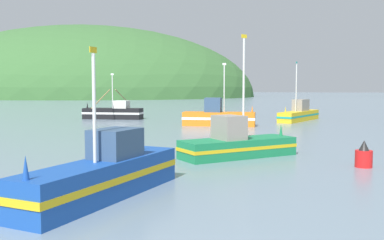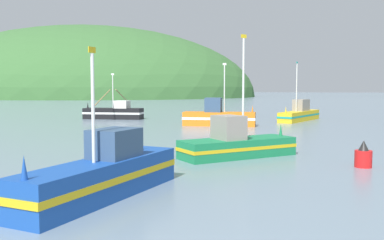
% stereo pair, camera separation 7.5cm
% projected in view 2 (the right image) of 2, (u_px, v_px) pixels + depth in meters
% --- Properties ---
extents(hill_mid_right, '(138.21, 110.57, 56.21)m').
position_uv_depth(hill_mid_right, '(85.00, 96.00, 179.28)').
color(hill_mid_right, '#386633').
rests_on(hill_mid_right, ground).
extents(fishing_boat_blue, '(3.68, 7.96, 5.26)m').
position_uv_depth(fishing_boat_blue, '(104.00, 174.00, 15.45)').
color(fishing_boat_blue, '#19479E').
rests_on(fishing_boat_blue, ground).
extents(fishing_boat_orange, '(7.28, 2.02, 6.26)m').
position_uv_depth(fishing_boat_orange, '(218.00, 117.00, 43.62)').
color(fishing_boat_orange, orange).
rests_on(fishing_boat_orange, ground).
extents(fishing_boat_yellow, '(5.27, 8.97, 6.71)m').
position_uv_depth(fishing_boat_yellow, '(300.00, 114.00, 50.09)').
color(fishing_boat_yellow, gold).
rests_on(fishing_boat_yellow, ground).
extents(fishing_boat_green, '(6.59, 5.86, 6.80)m').
position_uv_depth(fishing_boat_green, '(236.00, 144.00, 24.31)').
color(fishing_boat_green, '#197A47').
rests_on(fishing_boat_green, ground).
extents(fishing_boat_black, '(7.19, 13.35, 5.52)m').
position_uv_depth(fishing_boat_black, '(114.00, 112.00, 52.99)').
color(fishing_boat_black, black).
rests_on(fishing_boat_black, ground).
extents(channel_buoy, '(0.82, 0.82, 1.32)m').
position_uv_depth(channel_buoy, '(363.00, 156.00, 21.24)').
color(channel_buoy, red).
rests_on(channel_buoy, ground).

